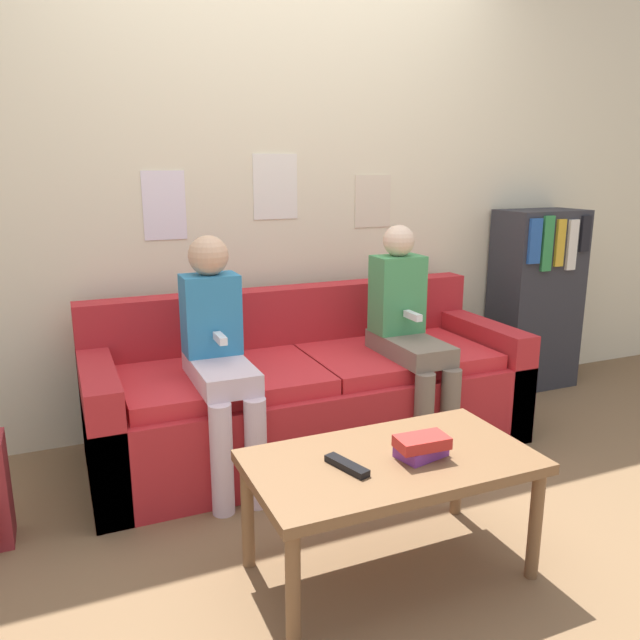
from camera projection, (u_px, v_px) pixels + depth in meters
ground_plane at (354, 491)px, 2.66m from camera, size 10.00×10.00×0.00m
wall_back at (273, 176)px, 3.23m from camera, size 8.00×0.06×2.60m
couch at (309, 394)px, 3.04m from camera, size 2.07×0.77×0.75m
coffee_table at (391, 471)px, 2.05m from camera, size 0.94×0.52×0.42m
person_left at (219, 350)px, 2.62m from camera, size 0.24×0.54×1.07m
person_right at (409, 329)px, 2.97m from camera, size 0.24×0.54×1.08m
tv_remote at (347, 466)px, 1.96m from camera, size 0.09×0.17×0.02m
book_stack at (421, 446)px, 2.03m from camera, size 0.18×0.14×0.08m
bookshelf at (535, 299)px, 3.85m from camera, size 0.51×0.33×1.10m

